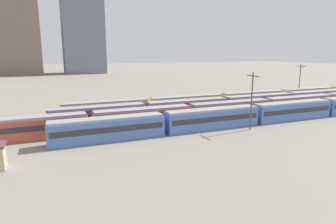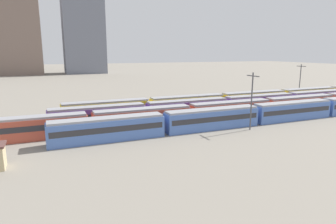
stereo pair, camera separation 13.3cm
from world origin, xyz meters
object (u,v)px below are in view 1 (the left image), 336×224
train_track_1 (231,110)px  train_track_2 (225,105)px  train_track_3 (282,96)px  catenary_pole_1 (300,80)px  train_track_0 (292,111)px  catenary_pole_0 (252,98)px

train_track_1 → train_track_2: 5.65m
train_track_3 → catenary_pole_1: catenary_pole_1 is taller
catenary_pole_1 → train_track_1: bearing=-157.6°
train_track_0 → train_track_3: size_ratio=0.83×
train_track_3 → catenary_pole_0: bearing=-143.3°
train_track_3 → train_track_1: bearing=-156.3°
train_track_2 → catenary_pole_1: catenary_pole_1 is taller
train_track_1 → train_track_3: bearing=23.7°
train_track_1 → catenary_pole_1: catenary_pole_1 is taller
train_track_0 → catenary_pole_0: bearing=-166.2°
train_track_1 → catenary_pole_1: size_ratio=9.12×
train_track_0 → train_track_1: bearing=155.5°
train_track_2 → train_track_0: bearing=-48.4°
catenary_pole_0 → catenary_pole_1: catenary_pole_1 is taller
train_track_1 → catenary_pole_0: bearing=-100.4°
train_track_2 → catenary_pole_1: size_ratio=7.28×
train_track_0 → catenary_pole_0: 13.87m
train_track_0 → catenary_pole_1: catenary_pole_1 is taller
train_track_0 → train_track_2: same height
train_track_2 → train_track_3: 22.10m
train_track_0 → train_track_3: bearing=51.9°
train_track_2 → catenary_pole_0: (-3.73, -13.59, 3.76)m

